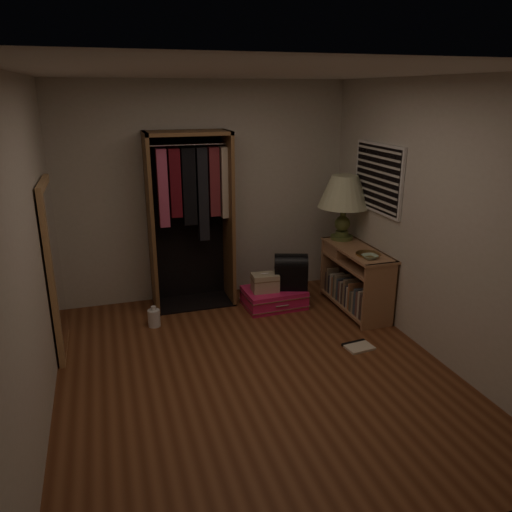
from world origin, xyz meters
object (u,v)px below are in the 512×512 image
pink_suitcase (274,298)px  open_wardrobe (192,205)px  train_case (265,282)px  white_jug (154,318)px  table_lamp (344,193)px  console_bookshelf (354,277)px  black_bag (291,270)px  floor_mirror (54,269)px

pink_suitcase → open_wardrobe: bearing=152.5°
train_case → white_jug: size_ratio=1.38×
open_wardrobe → white_jug: size_ratio=8.72×
table_lamp → train_case: bearing=-175.7°
console_bookshelf → open_wardrobe: open_wardrobe is taller
train_case → table_lamp: (1.01, 0.08, 0.99)m
open_wardrobe → black_bag: (1.08, -0.43, -0.77)m
pink_suitcase → table_lamp: 1.50m
pink_suitcase → table_lamp: bearing=1.4°
open_wardrobe → table_lamp: (1.77, -0.36, 0.11)m
console_bookshelf → white_jug: 2.34m
floor_mirror → pink_suitcase: 2.49m
open_wardrobe → pink_suitcase: open_wardrobe is taller
open_wardrobe → table_lamp: 1.80m
console_bookshelf → pink_suitcase: (-0.88, 0.32, -0.28)m
floor_mirror → pink_suitcase: (2.36, 0.36, -0.74)m
black_bag → console_bookshelf: bearing=-6.6°
console_bookshelf → floor_mirror: floor_mirror is taller
floor_mirror → white_jug: (0.92, 0.24, -0.75)m
open_wardrobe → train_case: (0.76, -0.43, -0.88)m
train_case → open_wardrobe: bearing=153.6°
pink_suitcase → train_case: (-0.12, -0.02, 0.22)m
white_jug → floor_mirror: bearing=-165.2°
pink_suitcase → white_jug: 1.44m
train_case → table_lamp: 1.41m
floor_mirror → pink_suitcase: floor_mirror is taller
train_case → black_bag: (0.33, 0.01, 0.11)m
train_case → pink_suitcase: bearing=12.7°
black_bag → train_case: bearing=-160.6°
console_bookshelf → train_case: size_ratio=3.46×
console_bookshelf → table_lamp: table_lamp is taller
console_bookshelf → train_case: bearing=163.2°
train_case → white_jug: bearing=-172.4°
pink_suitcase → black_bag: 0.39m
console_bookshelf → white_jug: console_bookshelf is taller
white_jug → pink_suitcase: bearing=4.6°
open_wardrobe → floor_mirror: size_ratio=1.21×
train_case → black_bag: black_bag is taller
console_bookshelf → pink_suitcase: 0.98m
console_bookshelf → train_case: console_bookshelf is taller
floor_mirror → table_lamp: floor_mirror is taller
floor_mirror → white_jug: size_ratio=7.23×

